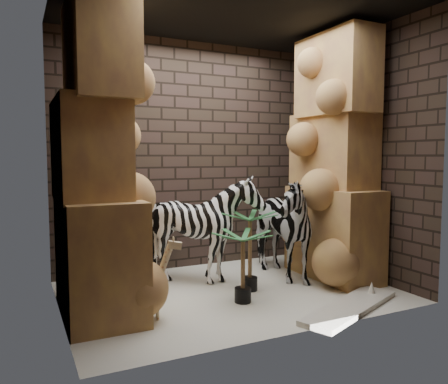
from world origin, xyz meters
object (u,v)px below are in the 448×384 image
zebra_left (204,234)px  palm_front (250,251)px  surfboard (350,307)px  zebra_right (275,218)px  palm_back (243,266)px  giraffe_toy (146,278)px

zebra_left → palm_front: 0.63m
surfboard → palm_front: bearing=98.8°
zebra_right → zebra_left: (-0.88, 0.17, -0.15)m
palm_front → palm_back: (-0.26, -0.31, -0.07)m
zebra_right → surfboard: bearing=-85.7°
palm_back → giraffe_toy: bearing=-178.2°
zebra_left → surfboard: zebra_left is taller
zebra_right → surfboard: size_ratio=1.04×
zebra_left → palm_front: size_ratio=1.42×
palm_front → surfboard: size_ratio=0.63×
palm_back → zebra_right: bearing=39.1°
zebra_right → giraffe_toy: size_ratio=1.88×
zebra_right → palm_front: zebra_right is taller
giraffe_toy → palm_back: 1.02m
zebra_right → giraffe_toy: (-1.82, -0.69, -0.34)m
giraffe_toy → palm_front: (1.28, 0.34, 0.06)m
zebra_left → palm_front: bearing=-62.3°
palm_back → surfboard: 1.12m
palm_front → zebra_right: bearing=31.9°
zebra_right → giraffe_toy: bearing=-156.7°
zebra_right → palm_front: (-0.55, -0.34, -0.28)m
zebra_right → zebra_left: bearing=171.5°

